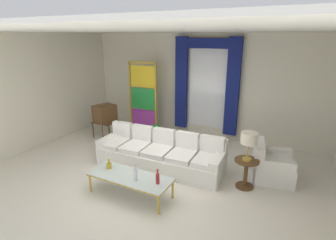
{
  "coord_description": "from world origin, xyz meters",
  "views": [
    {
      "loc": [
        2.67,
        -4.32,
        2.92
      ],
      "look_at": [
        -0.01,
        0.9,
        1.05
      ],
      "focal_mm": 28.45,
      "sensor_mm": 36.0,
      "label": 1
    }
  ],
  "objects": [
    {
      "name": "table_lamp_brass",
      "position": [
        1.89,
        0.58,
        1.03
      ],
      "size": [
        0.32,
        0.32,
        0.57
      ],
      "color": "#B29338",
      "rests_on": "round_side_table"
    },
    {
      "name": "bottle_crystal_tall",
      "position": [
        0.2,
        -0.79,
        0.54
      ],
      "size": [
        0.06,
        0.06,
        0.33
      ],
      "color": "silver",
      "rests_on": "coffee_table"
    },
    {
      "name": "couch_white_long",
      "position": [
        -0.04,
        0.62,
        0.31
      ],
      "size": [
        2.95,
        1.05,
        0.86
      ],
      "color": "white",
      "rests_on": "ground"
    },
    {
      "name": "armchair_white",
      "position": [
        2.28,
        1.16,
        0.29
      ],
      "size": [
        0.95,
        0.94,
        0.8
      ],
      "color": "white",
      "rests_on": "ground"
    },
    {
      "name": "peacock_figurine",
      "position": [
        -1.04,
        1.99,
        0.22
      ],
      "size": [
        0.44,
        0.6,
        0.5
      ],
      "color": "beige",
      "rests_on": "ground"
    },
    {
      "name": "coffee_table",
      "position": [
        0.02,
        -0.71,
        0.38
      ],
      "size": [
        1.6,
        0.61,
        0.41
      ],
      "color": "silver",
      "rests_on": "ground"
    },
    {
      "name": "wall_left",
      "position": [
        -3.66,
        0.6,
        1.5
      ],
      "size": [
        0.12,
        7.0,
        3.0
      ],
      "primitive_type": "cube",
      "color": "silver",
      "rests_on": "ground"
    },
    {
      "name": "vintage_tv",
      "position": [
        -2.38,
        1.46,
        0.73
      ],
      "size": [
        0.64,
        0.7,
        1.35
      ],
      "color": "brown",
      "rests_on": "ground"
    },
    {
      "name": "ground_plane",
      "position": [
        0.0,
        0.0,
        0.0
      ],
      "size": [
        16.0,
        16.0,
        0.0
      ],
      "primitive_type": "plane",
      "color": "silver"
    },
    {
      "name": "bottle_amber_squat",
      "position": [
        -0.53,
        -0.65,
        0.48
      ],
      "size": [
        0.1,
        0.1,
        0.21
      ],
      "color": "gold",
      "rests_on": "coffee_table"
    },
    {
      "name": "stained_glass_divider",
      "position": [
        -1.58,
        2.3,
        1.06
      ],
      "size": [
        0.95,
        0.05,
        2.2
      ],
      "color": "gold",
      "rests_on": "ground"
    },
    {
      "name": "wall_rear",
      "position": [
        0.0,
        3.06,
        1.5
      ],
      "size": [
        8.0,
        0.12,
        3.0
      ],
      "primitive_type": "cube",
      "color": "silver",
      "rests_on": "ground"
    },
    {
      "name": "bottle_blue_decanter",
      "position": [
        0.61,
        -0.71,
        0.52
      ],
      "size": [
        0.07,
        0.07,
        0.28
      ],
      "color": "maroon",
      "rests_on": "coffee_table"
    },
    {
      "name": "curtained_window",
      "position": [
        0.19,
        2.89,
        1.74
      ],
      "size": [
        2.0,
        0.17,
        2.7
      ],
      "color": "white",
      "rests_on": "ground"
    },
    {
      "name": "ceiling_slab",
      "position": [
        0.0,
        0.8,
        3.02
      ],
      "size": [
        8.0,
        7.6,
        0.04
      ],
      "primitive_type": "cube",
      "color": "white"
    },
    {
      "name": "round_side_table",
      "position": [
        1.89,
        0.58,
        0.36
      ],
      "size": [
        0.48,
        0.48,
        0.59
      ],
      "color": "brown",
      "rests_on": "ground"
    }
  ]
}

